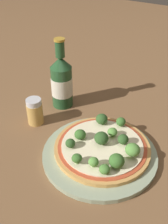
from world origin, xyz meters
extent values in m
plane|color=brown|center=(0.00, 0.00, 0.00)|extent=(3.00, 3.00, 0.00)
cylinder|color=#93A384|center=(0.01, 0.01, 0.01)|extent=(0.27, 0.27, 0.01)
cylinder|color=tan|center=(0.02, 0.01, 0.02)|extent=(0.23, 0.23, 0.01)
cylinder|color=#B74728|center=(0.02, 0.01, 0.02)|extent=(0.21, 0.21, 0.00)
cylinder|color=beige|center=(0.02, 0.01, 0.02)|extent=(0.19, 0.19, 0.00)
cylinder|color=#7A9E5B|center=(0.02, 0.06, 0.03)|extent=(0.01, 0.01, 0.01)
ellipsoid|color=#386628|center=(0.02, 0.06, 0.04)|extent=(0.03, 0.03, 0.02)
cylinder|color=#7A9E5B|center=(-0.05, -0.04, 0.03)|extent=(0.01, 0.01, 0.01)
ellipsoid|color=#477A33|center=(-0.05, -0.04, 0.04)|extent=(0.02, 0.02, 0.02)
cylinder|color=#7A9E5B|center=(-0.02, -0.05, 0.03)|extent=(0.01, 0.01, 0.01)
ellipsoid|color=#386628|center=(-0.02, -0.05, 0.04)|extent=(0.03, 0.03, 0.03)
cylinder|color=#7A9E5B|center=(0.09, 0.05, 0.03)|extent=(0.01, 0.01, 0.01)
ellipsoid|color=#2D5123|center=(0.09, 0.05, 0.04)|extent=(0.03, 0.03, 0.03)
cylinder|color=#7A9E5B|center=(0.06, 0.00, 0.03)|extent=(0.01, 0.01, 0.01)
ellipsoid|color=#568E3D|center=(0.06, 0.00, 0.04)|extent=(0.02, 0.02, 0.02)
cylinder|color=#7A9E5B|center=(0.03, 0.01, 0.03)|extent=(0.01, 0.01, 0.01)
ellipsoid|color=#2D5123|center=(0.03, 0.01, 0.04)|extent=(0.03, 0.03, 0.03)
cylinder|color=#7A9E5B|center=(0.05, -0.03, 0.03)|extent=(0.01, 0.01, 0.01)
ellipsoid|color=#2D5123|center=(0.05, -0.03, 0.04)|extent=(0.03, 0.03, 0.02)
cylinder|color=#7A9E5B|center=(-0.06, 0.02, 0.03)|extent=(0.01, 0.01, 0.01)
ellipsoid|color=#386628|center=(-0.06, 0.02, 0.04)|extent=(0.02, 0.02, 0.02)
cylinder|color=#7A9E5B|center=(0.11, 0.00, 0.03)|extent=(0.01, 0.01, 0.01)
ellipsoid|color=#386628|center=(0.11, 0.00, 0.04)|extent=(0.02, 0.02, 0.02)
cylinder|color=#7A9E5B|center=(0.03, -0.07, 0.03)|extent=(0.01, 0.01, 0.01)
ellipsoid|color=#568E3D|center=(0.03, -0.07, 0.04)|extent=(0.03, 0.03, 0.03)
cylinder|color=#7A9E5B|center=(-0.05, -0.01, 0.03)|extent=(0.01, 0.01, 0.01)
ellipsoid|color=#568E3D|center=(-0.05, -0.01, 0.04)|extent=(0.02, 0.02, 0.02)
cylinder|color=#7A9E5B|center=(-0.02, 0.06, 0.03)|extent=(0.01, 0.01, 0.01)
ellipsoid|color=#2D5123|center=(-0.02, 0.06, 0.04)|extent=(0.02, 0.02, 0.02)
cylinder|color=#234C28|center=(0.14, 0.21, 0.06)|extent=(0.06, 0.06, 0.12)
cylinder|color=beige|center=(0.14, 0.21, 0.06)|extent=(0.06, 0.06, 0.06)
cone|color=#234C28|center=(0.14, 0.21, 0.14)|extent=(0.06, 0.06, 0.03)
cylinder|color=#234C28|center=(0.14, 0.21, 0.18)|extent=(0.03, 0.03, 0.05)
cylinder|color=#B7892D|center=(0.14, 0.21, 0.20)|extent=(0.03, 0.03, 0.01)
cylinder|color=tan|center=(0.03, 0.22, 0.03)|extent=(0.04, 0.04, 0.06)
cylinder|color=silver|center=(0.03, 0.22, 0.07)|extent=(0.04, 0.04, 0.02)
camera|label=1|loc=(-0.39, -0.20, 0.45)|focal=42.00mm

